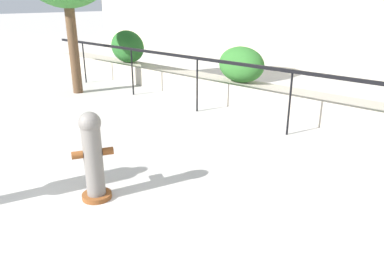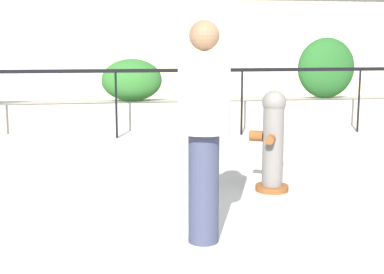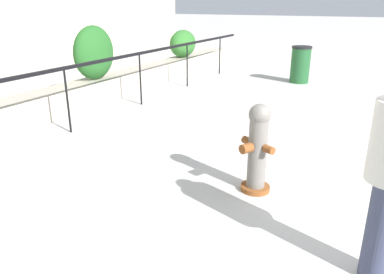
{
  "view_description": "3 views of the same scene",
  "coord_description": "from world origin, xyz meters",
  "px_view_note": "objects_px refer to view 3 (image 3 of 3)",
  "views": [
    {
      "loc": [
        3.0,
        -0.8,
        2.26
      ],
      "look_at": [
        -0.36,
        2.82,
        0.43
      ],
      "focal_mm": 35.0,
      "sensor_mm": 36.0,
      "label": 1
    },
    {
      "loc": [
        -2.24,
        -4.02,
        1.55
      ],
      "look_at": [
        -1.33,
        1.88,
        0.51
      ],
      "focal_mm": 50.0,
      "sensor_mm": 36.0,
      "label": 2
    },
    {
      "loc": [
        -4.5,
        0.12,
        2.16
      ],
      "look_at": [
        -0.75,
        2.1,
        0.62
      ],
      "focal_mm": 35.0,
      "sensor_mm": 36.0,
      "label": 3
    }
  ],
  "objects_px": {
    "hedge_bush_3": "(183,44)",
    "hedge_bush_2": "(94,53)",
    "fire_hydrant": "(257,148)",
    "trash_bin": "(300,64)"
  },
  "relations": [
    {
      "from": "hedge_bush_3",
      "to": "fire_hydrant",
      "type": "xyz_separation_m",
      "value": [
        -6.58,
        -4.66,
        -0.37
      ]
    },
    {
      "from": "hedge_bush_3",
      "to": "fire_hydrant",
      "type": "bearing_deg",
      "value": -144.69
    },
    {
      "from": "hedge_bush_3",
      "to": "fire_hydrant",
      "type": "height_order",
      "value": "hedge_bush_3"
    },
    {
      "from": "hedge_bush_2",
      "to": "hedge_bush_3",
      "type": "bearing_deg",
      "value": 0.0
    },
    {
      "from": "hedge_bush_2",
      "to": "trash_bin",
      "type": "distance_m",
      "value": 5.64
    },
    {
      "from": "hedge_bush_3",
      "to": "trash_bin",
      "type": "bearing_deg",
      "value": -86.93
    },
    {
      "from": "hedge_bush_2",
      "to": "hedge_bush_3",
      "type": "xyz_separation_m",
      "value": [
        4.06,
        0.0,
        -0.17
      ]
    },
    {
      "from": "fire_hydrant",
      "to": "trash_bin",
      "type": "relative_size",
      "value": 1.07
    },
    {
      "from": "fire_hydrant",
      "to": "hedge_bush_3",
      "type": "bearing_deg",
      "value": 35.31
    },
    {
      "from": "hedge_bush_3",
      "to": "hedge_bush_2",
      "type": "bearing_deg",
      "value": 180.0
    }
  ]
}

